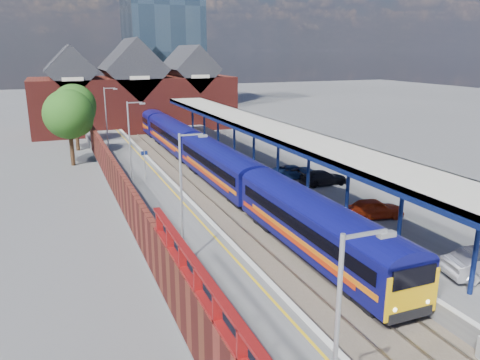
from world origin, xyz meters
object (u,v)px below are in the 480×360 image
object	(u,v)px
lamp_post_a	(341,350)
platform_sign	(145,160)
parked_car_dark	(323,178)
parked_car_blue	(295,172)
lamp_post_d	(107,115)
train	(194,147)
lamp_post_b	(184,192)
lamp_post_c	(131,139)
parked_car_red	(374,208)

from	to	relation	value
lamp_post_a	platform_sign	distance (m)	32.11
parked_car_dark	parked_car_blue	world-z (taller)	parked_car_dark
platform_sign	lamp_post_d	bearing A→B (deg)	95.56
parked_car_dark	train	bearing A→B (deg)	30.91
train	platform_sign	bearing A→B (deg)	-133.83
train	lamp_post_b	size ratio (longest dim) A/B	9.42
train	lamp_post_c	distance (m)	12.11
parked_car_dark	lamp_post_c	bearing A→B (deg)	74.28
lamp_post_c	parked_car_dark	size ratio (longest dim) A/B	1.68
lamp_post_c	platform_sign	xyz separation A→B (m)	(1.36, 2.00, -2.30)
lamp_post_c	lamp_post_d	bearing A→B (deg)	90.00
parked_car_dark	parked_car_blue	bearing A→B (deg)	27.37
platform_sign	parked_car_blue	world-z (taller)	platform_sign
lamp_post_b	lamp_post_c	size ratio (longest dim) A/B	1.00
train	parked_car_blue	size ratio (longest dim) A/B	16.13
train	platform_sign	size ratio (longest dim) A/B	26.36
lamp_post_a	platform_sign	bearing A→B (deg)	87.56
lamp_post_a	parked_car_red	world-z (taller)	lamp_post_a
lamp_post_c	lamp_post_b	bearing A→B (deg)	-90.00
parked_car_red	lamp_post_b	bearing A→B (deg)	109.14
lamp_post_a	parked_car_blue	bearing A→B (deg)	63.31
lamp_post_b	platform_sign	xyz separation A→B (m)	(1.36, 18.00, -2.30)
parked_car_dark	platform_sign	bearing A→B (deg)	65.55
lamp_post_d	parked_car_dark	xyz separation A→B (m)	(14.86, -21.59, -3.39)
train	platform_sign	xyz separation A→B (m)	(-6.49, -6.76, 0.57)
lamp_post_d	parked_car_blue	size ratio (longest dim) A/B	1.71
train	parked_car_red	xyz separation A→B (m)	(5.82, -22.65, -0.45)
train	parked_car_red	bearing A→B (deg)	-75.58
parked_car_blue	lamp_post_a	bearing A→B (deg)	162.88
parked_car_blue	lamp_post_d	bearing A→B (deg)	45.69
lamp_post_b	lamp_post_d	size ratio (longest dim) A/B	1.00
lamp_post_a	parked_car_blue	xyz separation A→B (m)	(13.69, 27.24, -3.42)
lamp_post_d	parked_car_dark	distance (m)	26.43
parked_car_dark	parked_car_blue	distance (m)	3.06
train	lamp_post_a	xyz separation A→B (m)	(-7.86, -38.76, 2.87)
parked_car_red	parked_car_blue	bearing A→B (deg)	10.30
train	lamp_post_c	size ratio (longest dim) A/B	9.42
lamp_post_a	lamp_post_c	bearing A→B (deg)	90.00
lamp_post_a	parked_car_blue	distance (m)	30.68
platform_sign	parked_car_dark	xyz separation A→B (m)	(13.50, -7.59, -1.09)
lamp_post_a	platform_sign	xyz separation A→B (m)	(1.36, 32.00, -2.30)
lamp_post_a	parked_car_dark	distance (m)	28.78
lamp_post_d	platform_sign	xyz separation A→B (m)	(1.36, -14.00, -2.30)
lamp_post_b	lamp_post_d	world-z (taller)	same
lamp_post_d	platform_sign	bearing A→B (deg)	-84.44
lamp_post_a	lamp_post_d	world-z (taller)	same
parked_car_dark	parked_car_blue	size ratio (longest dim) A/B	1.02
parked_car_dark	lamp_post_b	bearing A→B (deg)	129.90
lamp_post_d	platform_sign	world-z (taller)	lamp_post_d
platform_sign	parked_car_red	xyz separation A→B (m)	(12.32, -15.89, -1.02)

